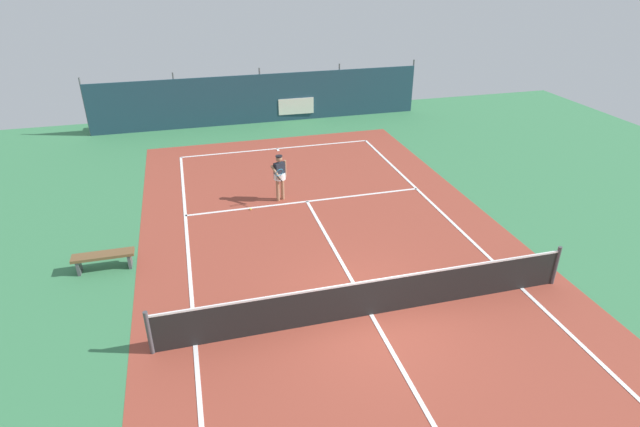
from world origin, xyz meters
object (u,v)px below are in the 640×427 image
tennis_ball_near_player (250,209)px  tennis_net (372,297)px  courtside_bench (103,258)px  parked_car (289,94)px  tennis_player (280,175)px

tennis_ball_near_player → tennis_net: bearing=-72.4°
courtside_bench → parked_car: bearing=60.2°
tennis_net → parked_car: size_ratio=2.38×
tennis_ball_near_player → courtside_bench: (-4.32, -2.54, 0.34)m
courtside_bench → tennis_player: bearing=29.1°
tennis_ball_near_player → tennis_player: bearing=23.7°
parked_car → courtside_bench: (-8.12, -14.20, -0.46)m
tennis_net → tennis_player: size_ratio=6.17×
tennis_player → courtside_bench: tennis_player is taller
tennis_ball_near_player → parked_car: size_ratio=0.02×
tennis_net → tennis_player: bearing=97.2°
parked_car → courtside_bench: bearing=-118.2°
tennis_player → tennis_ball_near_player: (-1.13, -0.50, -0.93)m
tennis_ball_near_player → parked_car: parked_car is taller
parked_car → tennis_player: bearing=-101.9°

